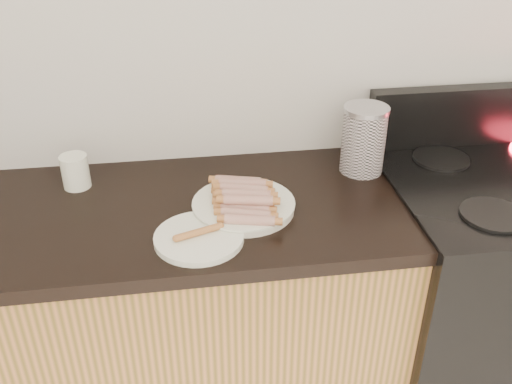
{
  "coord_description": "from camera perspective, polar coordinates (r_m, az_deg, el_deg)",
  "views": [
    {
      "loc": [
        -0.22,
        0.31,
        1.76
      ],
      "look_at": [
        -0.03,
        1.62,
        0.97
      ],
      "focal_mm": 40.0,
      "sensor_mm": 36.0,
      "label": 1
    }
  ],
  "objects": [
    {
      "name": "canister",
      "position": [
        1.79,
        10.71,
        5.18
      ],
      "size": [
        0.14,
        0.14,
        0.21
      ],
      "rotation": [
        0.0,
        0.0,
        0.15
      ],
      "color": "white",
      "rests_on": "counter_slab"
    },
    {
      "name": "hotdog_pile",
      "position": [
        1.58,
        -1.26,
        -0.49
      ],
      "size": [
        0.13,
        0.28,
        0.05
      ],
      "rotation": [
        0.0,
        0.0,
        -0.29
      ],
      "color": "maroon",
      "rests_on": "main_plate"
    },
    {
      "name": "wall_back",
      "position": [
        1.77,
        -0.91,
        15.51
      ],
      "size": [
        4.0,
        0.04,
        2.6
      ],
      "primitive_type": "cube",
      "color": "silver",
      "rests_on": "ground"
    },
    {
      "name": "cabinet_base",
      "position": [
        1.98,
        -20.63,
        -14.16
      ],
      "size": [
        2.2,
        0.59,
        0.86
      ],
      "primitive_type": "cube",
      "color": "#B5723D",
      "rests_on": "floor"
    },
    {
      "name": "stove",
      "position": [
        2.14,
        22.08,
        -9.73
      ],
      "size": [
        0.76,
        0.65,
        0.91
      ],
      "color": "black",
      "rests_on": "floor"
    },
    {
      "name": "mug",
      "position": [
        1.78,
        -17.62,
        1.97
      ],
      "size": [
        0.1,
        0.1,
        0.1
      ],
      "primitive_type": "cylinder",
      "rotation": [
        0.0,
        0.0,
        -0.3
      ],
      "color": "white",
      "rests_on": "counter_slab"
    },
    {
      "name": "counter_slab",
      "position": [
        1.71,
        -23.34,
        -3.21
      ],
      "size": [
        2.2,
        0.62,
        0.04
      ],
      "primitive_type": "cube",
      "color": "black",
      "rests_on": "cabinet_base"
    },
    {
      "name": "stove_panel",
      "position": [
        2.07,
        21.42,
        7.2
      ],
      "size": [
        0.76,
        0.06,
        0.2
      ],
      "primitive_type": "cube",
      "color": "black",
      "rests_on": "stove"
    },
    {
      "name": "plain_sausages",
      "position": [
        1.47,
        -5.76,
        -4.0
      ],
      "size": [
        0.12,
        0.06,
        0.02
      ],
      "rotation": [
        0.0,
        0.0,
        0.34
      ],
      "color": "#B66C44",
      "rests_on": "side_plate"
    },
    {
      "name": "burner_near_left",
      "position": [
        1.68,
        22.66,
        -2.11
      ],
      "size": [
        0.18,
        0.18,
        0.01
      ],
      "primitive_type": "cylinder",
      "color": "black",
      "rests_on": "stove"
    },
    {
      "name": "side_plate",
      "position": [
        1.48,
        -5.72,
        -4.57
      ],
      "size": [
        0.25,
        0.25,
        0.02
      ],
      "primitive_type": "cylinder",
      "rotation": [
        0.0,
        0.0,
        0.08
      ],
      "color": "white",
      "rests_on": "counter_slab"
    },
    {
      "name": "burner_far_left",
      "position": [
        1.94,
        18.01,
        3.21
      ],
      "size": [
        0.18,
        0.18,
        0.01
      ],
      "primitive_type": "cylinder",
      "color": "black",
      "rests_on": "stove"
    },
    {
      "name": "main_plate",
      "position": [
        1.6,
        -1.25,
        -1.47
      ],
      "size": [
        0.36,
        0.36,
        0.02
      ],
      "primitive_type": "cylinder",
      "rotation": [
        0.0,
        0.0,
        0.31
      ],
      "color": "white",
      "rests_on": "counter_slab"
    }
  ]
}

